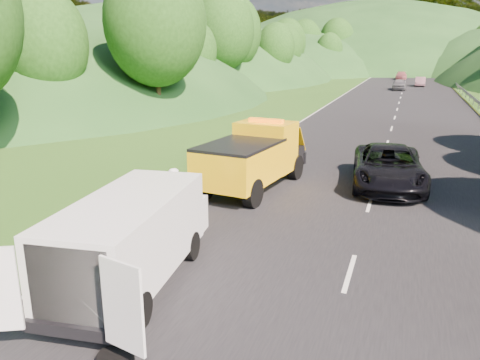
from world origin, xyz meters
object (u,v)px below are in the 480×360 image
at_px(woman, 177,223).
at_px(suitcase, 141,193).
at_px(white_van, 133,235).
at_px(passing_suv, 387,186).
at_px(tow_truck, 254,157).
at_px(worker, 131,289).
at_px(child, 167,237).

bearing_deg(woman, suitcase, 27.04).
distance_m(white_van, passing_suv, 12.10).
bearing_deg(passing_suv, suitcase, -154.66).
bearing_deg(suitcase, passing_suv, 31.16).
distance_m(tow_truck, white_van, 8.70).
relative_size(woman, worker, 1.16).
bearing_deg(tow_truck, white_van, -83.76).
height_order(tow_truck, worker, tow_truck).
xyz_separation_m(tow_truck, woman, (-1.13, -4.63, -1.33)).
height_order(tow_truck, woman, tow_truck).
relative_size(tow_truck, worker, 4.17).
height_order(worker, passing_suv, passing_suv).
xyz_separation_m(worker, passing_suv, (5.24, 11.11, 0.00)).
bearing_deg(white_van, suitcase, 113.00).
bearing_deg(child, white_van, -45.16).
bearing_deg(suitcase, woman, -34.26).
distance_m(suitcase, passing_suv, 10.01).
bearing_deg(suitcase, child, -47.29).
bearing_deg(passing_suv, tow_truck, -163.53).
xyz_separation_m(white_van, worker, (0.06, -0.31, -1.25)).
bearing_deg(worker, passing_suv, 62.30).
relative_size(white_van, suitcase, 10.15).
xyz_separation_m(worker, suitcase, (-3.32, 5.93, 0.32)).
xyz_separation_m(tow_truck, worker, (-0.10, -9.00, -1.33)).
bearing_deg(child, worker, -45.40).
distance_m(worker, passing_suv, 12.28).
height_order(suitcase, passing_suv, passing_suv).
distance_m(child, suitcase, 3.81).
bearing_deg(worker, suitcase, 116.81).
distance_m(woman, passing_suv, 9.21).
distance_m(tow_truck, child, 6.07).
bearing_deg(woman, worker, 164.56).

